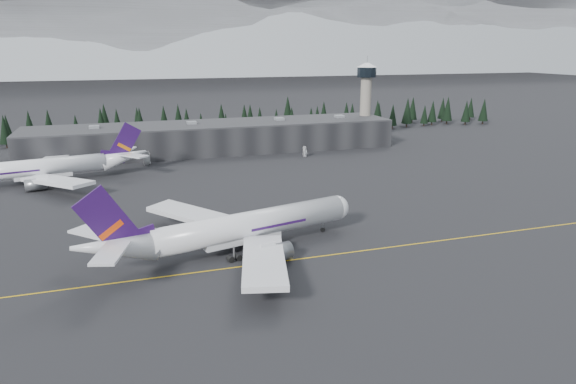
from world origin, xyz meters
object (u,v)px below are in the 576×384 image
object	(u,v)px
control_tower	(366,93)
gse_vehicle_b	(305,155)
gse_vehicle_a	(147,163)
jet_main	(230,229)
jet_parked	(51,167)
terminal	(215,137)

from	to	relation	value
control_tower	gse_vehicle_b	size ratio (longest dim) A/B	8.20
gse_vehicle_a	jet_main	bearing A→B (deg)	-108.84
control_tower	jet_main	distance (m)	154.21
jet_parked	gse_vehicle_b	size ratio (longest dim) A/B	13.99
control_tower	jet_main	bearing A→B (deg)	-127.43
terminal	jet_main	size ratio (longest dim) A/B	2.44
jet_main	gse_vehicle_a	distance (m)	99.51
terminal	gse_vehicle_b	bearing A→B (deg)	-35.51
jet_main	control_tower	bearing A→B (deg)	38.78
control_tower	jet_parked	bearing A→B (deg)	-163.62
control_tower	jet_main	xyz separation A→B (m)	(-93.09, -121.64, -17.87)
jet_main	gse_vehicle_a	world-z (taller)	jet_main
gse_vehicle_a	gse_vehicle_b	bearing A→B (deg)	-29.94
gse_vehicle_b	gse_vehicle_a	bearing A→B (deg)	-109.03
terminal	gse_vehicle_a	world-z (taller)	terminal
control_tower	gse_vehicle_a	size ratio (longest dim) A/B	6.66
jet_main	jet_parked	bearing A→B (deg)	105.37
jet_main	gse_vehicle_b	xyz separation A→B (m)	(52.06, 94.40, -4.75)
jet_parked	gse_vehicle_b	xyz separation A→B (m)	(97.26, 13.41, -4.59)
jet_parked	gse_vehicle_b	bearing A→B (deg)	177.32
terminal	gse_vehicle_a	xyz separation A→B (m)	(-30.93, -20.07, -5.51)
terminal	control_tower	distance (m)	76.98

